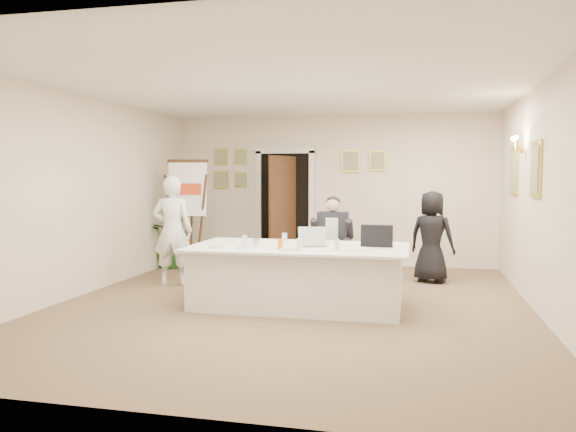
# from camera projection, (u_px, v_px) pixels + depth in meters

# --- Properties ---
(floor) EXTENTS (7.00, 7.00, 0.00)m
(floor) POSITION_uv_depth(u_px,v_px,m) (292.00, 304.00, 7.28)
(floor) COLOR brown
(floor) RESTS_ON ground
(ceiling) EXTENTS (6.00, 7.00, 0.02)m
(ceiling) POSITION_uv_depth(u_px,v_px,m) (292.00, 86.00, 7.08)
(ceiling) COLOR white
(ceiling) RESTS_ON wall_back
(wall_back) EXTENTS (6.00, 0.10, 2.80)m
(wall_back) POSITION_uv_depth(u_px,v_px,m) (332.00, 190.00, 10.58)
(wall_back) COLOR white
(wall_back) RESTS_ON floor
(wall_front) EXTENTS (6.00, 0.10, 2.80)m
(wall_front) POSITION_uv_depth(u_px,v_px,m) (180.00, 215.00, 3.78)
(wall_front) COLOR white
(wall_front) RESTS_ON floor
(wall_left) EXTENTS (0.10, 7.00, 2.80)m
(wall_left) POSITION_uv_depth(u_px,v_px,m) (83.00, 195.00, 7.85)
(wall_left) COLOR white
(wall_left) RESTS_ON floor
(wall_right) EXTENTS (0.10, 7.00, 2.80)m
(wall_right) POSITION_uv_depth(u_px,v_px,m) (544.00, 199.00, 6.51)
(wall_right) COLOR white
(wall_right) RESTS_ON floor
(doorway) EXTENTS (1.14, 0.86, 2.20)m
(doorway) POSITION_uv_depth(u_px,v_px,m) (284.00, 209.00, 10.63)
(doorway) COLOR black
(doorway) RESTS_ON floor
(pictures_back_wall) EXTENTS (3.40, 0.06, 0.80)m
(pictures_back_wall) POSITION_uv_depth(u_px,v_px,m) (290.00, 167.00, 10.70)
(pictures_back_wall) COLOR gold
(pictures_back_wall) RESTS_ON wall_back
(pictures_right_wall) EXTENTS (0.06, 2.20, 0.80)m
(pictures_right_wall) POSITION_uv_depth(u_px,v_px,m) (523.00, 170.00, 7.66)
(pictures_right_wall) COLOR gold
(pictures_right_wall) RESTS_ON wall_right
(wall_sconce) EXTENTS (0.20, 0.30, 0.24)m
(wall_sconce) POSITION_uv_depth(u_px,v_px,m) (518.00, 144.00, 7.65)
(wall_sconce) COLOR gold
(wall_sconce) RESTS_ON wall_right
(conference_table) EXTENTS (2.76, 1.47, 0.78)m
(conference_table) POSITION_uv_depth(u_px,v_px,m) (298.00, 276.00, 7.17)
(conference_table) COLOR white
(conference_table) RESTS_ON floor
(seated_man) EXTENTS (0.73, 0.76, 1.39)m
(seated_man) POSITION_uv_depth(u_px,v_px,m) (332.00, 243.00, 8.20)
(seated_man) COLOR black
(seated_man) RESTS_ON floor
(flip_chart) EXTENTS (0.69, 0.49, 1.91)m
(flip_chart) POSITION_uv_depth(u_px,v_px,m) (189.00, 221.00, 9.83)
(flip_chart) COLOR #371D11
(flip_chart) RESTS_ON floor
(standing_man) EXTENTS (0.66, 0.48, 1.67)m
(standing_man) POSITION_uv_depth(u_px,v_px,m) (172.00, 231.00, 8.54)
(standing_man) COLOR white
(standing_man) RESTS_ON floor
(standing_woman) EXTENTS (0.82, 0.67, 1.44)m
(standing_woman) POSITION_uv_depth(u_px,v_px,m) (432.00, 237.00, 8.77)
(standing_woman) COLOR black
(standing_woman) RESTS_ON floor
(potted_palm) EXTENTS (1.24, 1.21, 1.05)m
(potted_palm) POSITION_uv_depth(u_px,v_px,m) (173.00, 238.00, 10.29)
(potted_palm) COLOR #1F541C
(potted_palm) RESTS_ON floor
(laptop) EXTENTS (0.43, 0.44, 0.28)m
(laptop) POSITION_uv_depth(u_px,v_px,m) (314.00, 235.00, 7.13)
(laptop) COLOR #B7BABC
(laptop) RESTS_ON conference_table
(laptop_bag) EXTENTS (0.40, 0.13, 0.28)m
(laptop_bag) POSITION_uv_depth(u_px,v_px,m) (377.00, 236.00, 7.05)
(laptop_bag) COLOR black
(laptop_bag) RESTS_ON conference_table
(paper_stack) EXTENTS (0.30, 0.21, 0.03)m
(paper_stack) POSITION_uv_depth(u_px,v_px,m) (357.00, 249.00, 6.71)
(paper_stack) COLOR white
(paper_stack) RESTS_ON conference_table
(plate_left) EXTENTS (0.24, 0.24, 0.01)m
(plate_left) POSITION_uv_depth(u_px,v_px,m) (217.00, 247.00, 7.00)
(plate_left) COLOR white
(plate_left) RESTS_ON conference_table
(plate_mid) EXTENTS (0.24, 0.24, 0.01)m
(plate_mid) POSITION_uv_depth(u_px,v_px,m) (243.00, 248.00, 6.86)
(plate_mid) COLOR white
(plate_mid) RESTS_ON conference_table
(plate_near) EXTENTS (0.25, 0.25, 0.01)m
(plate_near) POSITION_uv_depth(u_px,v_px,m) (288.00, 250.00, 6.73)
(plate_near) COLOR white
(plate_near) RESTS_ON conference_table
(glass_a) EXTENTS (0.08, 0.08, 0.14)m
(glass_a) POSITION_uv_depth(u_px,v_px,m) (245.00, 241.00, 7.13)
(glass_a) COLOR silver
(glass_a) RESTS_ON conference_table
(glass_b) EXTENTS (0.08, 0.08, 0.14)m
(glass_b) POSITION_uv_depth(u_px,v_px,m) (299.00, 244.00, 6.73)
(glass_b) COLOR silver
(glass_b) RESTS_ON conference_table
(glass_c) EXTENTS (0.07, 0.07, 0.14)m
(glass_c) POSITION_uv_depth(u_px,v_px,m) (337.00, 245.00, 6.67)
(glass_c) COLOR silver
(glass_c) RESTS_ON conference_table
(glass_d) EXTENTS (0.09, 0.09, 0.14)m
(glass_d) POSITION_uv_depth(u_px,v_px,m) (285.00, 238.00, 7.41)
(glass_d) COLOR silver
(glass_d) RESTS_ON conference_table
(oj_glass) EXTENTS (0.08, 0.08, 0.13)m
(oj_glass) POSITION_uv_depth(u_px,v_px,m) (280.00, 244.00, 6.80)
(oj_glass) COLOR orange
(oj_glass) RESTS_ON conference_table
(steel_jug) EXTENTS (0.12, 0.12, 0.11)m
(steel_jug) POSITION_uv_depth(u_px,v_px,m) (256.00, 242.00, 7.08)
(steel_jug) COLOR silver
(steel_jug) RESTS_ON conference_table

